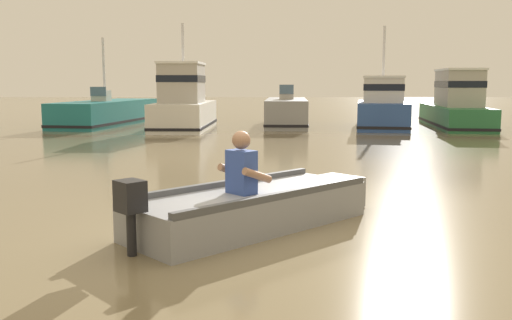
% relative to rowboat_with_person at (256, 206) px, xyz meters
% --- Properties ---
extents(ground_plane, '(120.00, 120.00, 0.00)m').
position_rel_rowboat_with_person_xyz_m(ground_plane, '(0.04, -0.12, -0.25)').
color(ground_plane, '#7A6B4C').
extents(rowboat_with_person, '(3.12, 3.00, 1.19)m').
position_rel_rowboat_with_person_xyz_m(rowboat_with_person, '(0.00, 0.00, 0.00)').
color(rowboat_with_person, gray).
rests_on(rowboat_with_person, ground).
extents(moored_boat_teal, '(3.07, 7.06, 3.55)m').
position_rel_rowboat_with_person_xyz_m(moored_boat_teal, '(-6.17, 16.54, 0.23)').
color(moored_boat_teal, '#1E727A').
rests_on(moored_boat_teal, ground).
extents(moored_boat_white, '(2.09, 5.06, 3.90)m').
position_rel_rowboat_with_person_xyz_m(moored_boat_white, '(-2.69, 14.25, 0.66)').
color(moored_boat_white, white).
rests_on(moored_boat_white, ground).
extents(moored_boat_grey, '(1.95, 5.65, 1.66)m').
position_rel_rowboat_with_person_xyz_m(moored_boat_grey, '(1.25, 16.11, 0.27)').
color(moored_boat_grey, gray).
rests_on(moored_boat_grey, ground).
extents(moored_boat_blue, '(2.70, 4.89, 3.86)m').
position_rel_rowboat_with_person_xyz_m(moored_boat_blue, '(4.87, 14.84, 0.51)').
color(moored_boat_blue, '#2D519E').
rests_on(moored_boat_blue, ground).
extents(moored_boat_green, '(2.57, 6.68, 2.27)m').
position_rel_rowboat_with_person_xyz_m(moored_boat_green, '(7.84, 15.26, 0.58)').
color(moored_boat_green, '#287042').
rests_on(moored_boat_green, ground).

